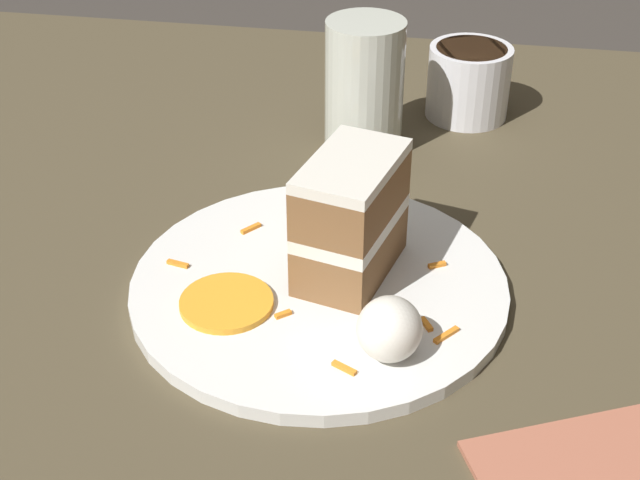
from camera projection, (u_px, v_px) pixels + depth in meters
name	position (u px, v px, depth m)	size (l,w,h in m)	color
ground_plane	(251.00, 316.00, 0.71)	(6.00, 6.00, 0.00)	#38332D
dining_table	(251.00, 300.00, 0.70)	(1.09, 1.02, 0.03)	#4C422D
plate	(320.00, 282.00, 0.69)	(0.29, 0.29, 0.01)	white
cake_slice	(351.00, 217.00, 0.66)	(0.11, 0.08, 0.10)	brown
cream_dollop	(390.00, 329.00, 0.60)	(0.05, 0.04, 0.04)	white
orange_garnish	(226.00, 303.00, 0.65)	(0.07, 0.07, 0.00)	orange
carrot_shreds_scatter	(332.00, 277.00, 0.68)	(0.21, 0.23, 0.00)	orange
drinking_glass	(364.00, 96.00, 0.85)	(0.08, 0.08, 0.13)	beige
coffee_mug	(469.00, 79.00, 0.92)	(0.09, 0.09, 0.08)	white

